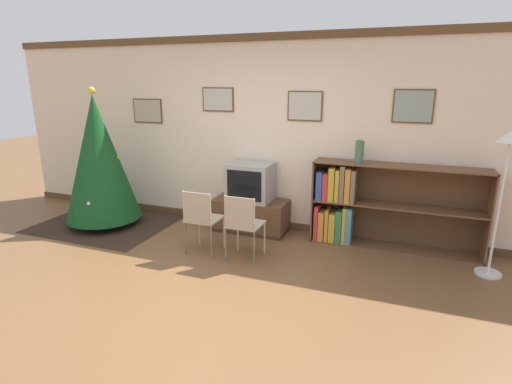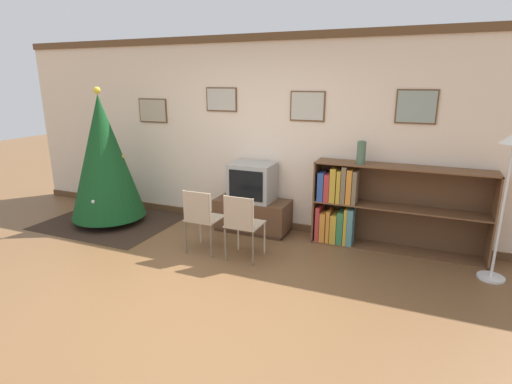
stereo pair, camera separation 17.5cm
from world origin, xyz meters
The scene contains 11 objects.
ground_plane centered at (0.00, 0.00, 0.00)m, with size 24.00×24.00×0.00m, color brown.
wall_back centered at (0.00, 2.24, 1.35)m, with size 8.67×0.11×2.70m.
area_rug centered at (-2.27, 1.41, 0.00)m, with size 1.91×1.51×0.01m.
christmas_tree centered at (-2.27, 1.41, 1.00)m, with size 1.07×1.07×2.00m.
tv_console centered at (-0.12, 1.93, 0.23)m, with size 1.05×0.48×0.46m.
television centered at (-0.12, 1.93, 0.73)m, with size 0.60×0.47×0.53m.
folding_chair_left centered at (-0.39, 0.98, 0.47)m, with size 0.40×0.40×0.82m.
folding_chair_right centered at (0.16, 0.98, 0.47)m, with size 0.40×0.40×0.82m.
bookshelf centered at (1.42, 2.00, 0.52)m, with size 2.10×0.36×1.09m.
vase centered at (1.34, 1.96, 1.24)m, with size 0.11×0.11×0.29m.
standing_lamp centered at (2.86, 1.61, 1.23)m, with size 0.28×0.28×1.60m.
Camera 1 is at (1.87, -3.10, 2.09)m, focal length 28.00 mm.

